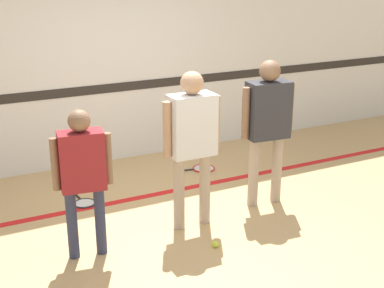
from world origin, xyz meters
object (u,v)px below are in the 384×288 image
Objects in this scene: person_instructor at (192,133)px; racket_spare_on_floor at (84,202)px; person_student_right at (268,117)px; racket_second_spare at (202,168)px; person_student_left at (82,168)px; tennis_ball_by_spare_racket at (96,197)px; tennis_ball_near_instructor at (215,244)px.

person_instructor is 1.68m from racket_spare_on_floor.
racket_second_spare is at bearing -78.38° from person_student_right.
person_student_left is at bearing 160.93° from racket_spare_on_floor.
racket_spare_on_floor is (-0.87, 1.03, -1.00)m from person_instructor.
person_student_left reaches higher than tennis_ball_by_spare_racket.
tennis_ball_by_spare_racket is at bearing -23.79° from person_student_right.
racket_second_spare is at bearing -84.48° from racket_spare_on_floor.
tennis_ball_near_instructor is at bearing -90.83° from person_instructor.
racket_spare_on_floor is at bearing 84.58° from person_student_left.
person_student_right is at bearing 32.86° from tennis_ball_near_instructor.
racket_spare_on_floor is 0.16m from tennis_ball_by_spare_racket.
person_student_right is 3.01× the size of racket_second_spare.
person_instructor is 3.00× the size of racket_second_spare.
person_student_right is at bearing 107.33° from racket_second_spare.
person_instructor is 24.78× the size of tennis_ball_by_spare_racket.
racket_spare_on_floor is at bearing -21.07° from person_student_right.
tennis_ball_by_spare_racket reaches higher than racket_second_spare.
person_instructor is 1.11m from tennis_ball_near_instructor.
person_student_left is at bearing 47.00° from racket_second_spare.
person_instructor reaches higher than racket_second_spare.
racket_second_spare is at bearing 58.41° from person_instructor.
racket_spare_on_floor is 1.78m from tennis_ball_near_instructor.
person_student_right is 2.18m from tennis_ball_by_spare_racket.
person_student_right is at bearing 7.20° from person_instructor.
person_student_left is (-1.15, -0.10, -0.13)m from person_instructor.
person_student_left is 2.15m from person_student_right.
tennis_ball_near_instructor is (-0.85, -1.88, 0.02)m from racket_second_spare.
person_student_right reaches higher than tennis_ball_by_spare_racket.
racket_second_spare is 1.59m from tennis_ball_by_spare_racket.
person_student_left is at bearing 159.86° from tennis_ball_near_instructor.
person_student_left is 0.86× the size of person_student_right.
racket_spare_on_floor is at bearing 119.16° from tennis_ball_near_instructor.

